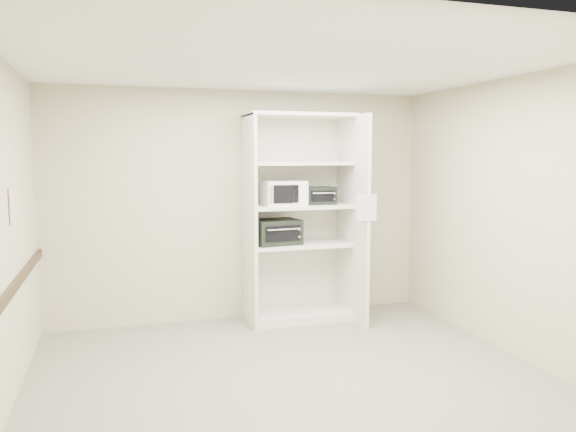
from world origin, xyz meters
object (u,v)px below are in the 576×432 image
object	(u,v)px
toaster_oven_upper	(319,196)
toaster_oven_lower	(276,232)
microwave	(284,193)
shelving_unit	(303,225)

from	to	relation	value
toaster_oven_upper	toaster_oven_lower	world-z (taller)	toaster_oven_upper
microwave	toaster_oven_lower	xyz separation A→B (m)	(-0.09, 0.01, -0.45)
toaster_oven_upper	toaster_oven_lower	distance (m)	0.67
shelving_unit	microwave	distance (m)	0.45
shelving_unit	toaster_oven_lower	bearing A→B (deg)	-175.36
toaster_oven_lower	microwave	bearing A→B (deg)	-13.61
shelving_unit	microwave	xyz separation A→B (m)	(-0.24, -0.04, 0.38)
microwave	toaster_oven_upper	world-z (taller)	microwave
shelving_unit	microwave	size ratio (longest dim) A/B	5.14
microwave	toaster_oven_lower	size ratio (longest dim) A/B	0.92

